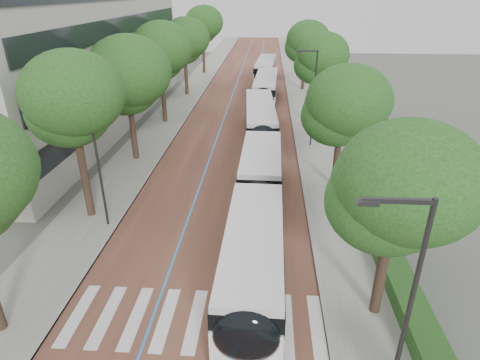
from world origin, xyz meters
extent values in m
plane|color=#51544C|center=(0.00, 0.00, 0.00)|extent=(160.00, 160.00, 0.00)
cube|color=brown|center=(0.00, 40.00, 0.01)|extent=(11.00, 140.00, 0.02)
cube|color=gray|center=(-7.50, 40.00, 0.06)|extent=(4.00, 140.00, 0.12)
cube|color=gray|center=(7.50, 40.00, 0.06)|extent=(4.00, 140.00, 0.12)
cube|color=gray|center=(-5.60, 40.00, 0.06)|extent=(0.20, 140.00, 0.14)
cube|color=gray|center=(5.60, 40.00, 0.06)|extent=(0.20, 140.00, 0.14)
cube|color=silver|center=(-4.80, 1.00, 0.03)|extent=(0.55, 3.60, 0.01)
cube|color=silver|center=(-3.55, 1.00, 0.03)|extent=(0.55, 3.60, 0.01)
cube|color=silver|center=(-2.30, 1.00, 0.03)|extent=(0.55, 3.60, 0.01)
cube|color=silver|center=(-1.05, 1.00, 0.03)|extent=(0.55, 3.60, 0.01)
cube|color=silver|center=(0.20, 1.00, 0.03)|extent=(0.55, 3.60, 0.01)
cube|color=silver|center=(1.45, 1.00, 0.03)|extent=(0.55, 3.60, 0.01)
cube|color=silver|center=(2.70, 1.00, 0.03)|extent=(0.55, 3.60, 0.01)
cube|color=silver|center=(3.95, 1.00, 0.03)|extent=(0.55, 3.60, 0.01)
cube|color=silver|center=(5.20, 1.00, 0.03)|extent=(0.55, 3.60, 0.01)
cube|color=#2980D1|center=(-1.60, 40.00, 0.02)|extent=(0.12, 126.00, 0.01)
cube|color=#2980D1|center=(1.60, 40.00, 0.02)|extent=(0.12, 126.00, 0.01)
cube|color=beige|center=(-19.50, 28.00, 7.00)|extent=(18.00, 40.00, 14.00)
cube|color=black|center=(-10.45, 28.00, 3.00)|extent=(0.12, 38.00, 1.60)
cube|color=black|center=(-10.45, 28.00, 6.20)|extent=(0.12, 38.00, 1.60)
cube|color=black|center=(-10.45, 28.00, 9.40)|extent=(0.12, 38.00, 1.60)
cube|color=#1A3D15|center=(9.10, 0.00, 0.52)|extent=(1.20, 14.00, 0.80)
cylinder|color=#28292B|center=(6.80, -3.00, 4.12)|extent=(0.14, 0.14, 8.00)
cube|color=#28292B|center=(6.00, -3.00, 8.02)|extent=(1.70, 0.12, 0.12)
cube|color=#28292B|center=(5.30, -3.00, 7.94)|extent=(0.50, 0.20, 0.10)
cylinder|color=#28292B|center=(6.80, 22.00, 4.12)|extent=(0.14, 0.14, 8.00)
cube|color=#28292B|center=(6.00, 22.00, 8.02)|extent=(1.70, 0.12, 0.12)
cube|color=#28292B|center=(5.30, 22.00, 7.94)|extent=(0.50, 0.20, 0.10)
cylinder|color=#28292B|center=(-6.10, 8.00, 4.12)|extent=(0.14, 0.14, 8.00)
cylinder|color=black|center=(-7.50, 9.00, 2.46)|extent=(0.44, 0.44, 4.92)
ellipsoid|color=#1B4014|center=(-7.50, 9.00, 6.93)|extent=(5.33, 5.33, 4.53)
cylinder|color=black|center=(-7.50, 18.00, 2.28)|extent=(0.44, 0.44, 4.57)
ellipsoid|color=#1B4014|center=(-7.50, 18.00, 6.43)|extent=(6.18, 6.18, 5.25)
cylinder|color=black|center=(-7.50, 28.00, 2.42)|extent=(0.44, 0.44, 4.83)
ellipsoid|color=#1B4014|center=(-7.50, 28.00, 6.81)|extent=(5.87, 5.87, 4.99)
cylinder|color=black|center=(-7.50, 40.00, 2.29)|extent=(0.44, 0.44, 4.58)
ellipsoid|color=#1B4014|center=(-7.50, 40.00, 6.46)|extent=(5.85, 5.85, 4.97)
cylinder|color=black|center=(-7.50, 55.00, 2.56)|extent=(0.44, 0.44, 5.13)
ellipsoid|color=#1B4014|center=(-7.50, 55.00, 7.23)|extent=(5.97, 5.97, 5.07)
cylinder|color=black|center=(7.70, 2.00, 2.02)|extent=(0.44, 0.44, 4.03)
ellipsoid|color=#1B4014|center=(7.70, 2.00, 5.68)|extent=(5.25, 5.25, 4.47)
cylinder|color=black|center=(7.70, 14.00, 1.96)|extent=(0.44, 0.44, 3.92)
ellipsoid|color=#1B4014|center=(7.70, 14.00, 5.52)|extent=(5.40, 5.40, 4.59)
cylinder|color=black|center=(7.70, 28.00, 2.25)|extent=(0.44, 0.44, 4.51)
ellipsoid|color=#1B4014|center=(7.70, 28.00, 6.35)|extent=(4.86, 4.86, 4.13)
cylinder|color=black|center=(7.70, 44.00, 2.13)|extent=(0.44, 0.44, 4.26)
ellipsoid|color=#1B4014|center=(7.70, 44.00, 6.01)|extent=(5.64, 5.64, 4.79)
cylinder|color=black|center=(2.58, 8.11, 1.77)|extent=(2.31, 0.93, 2.30)
cube|color=white|center=(2.51, 2.98, 1.26)|extent=(2.64, 9.40, 1.82)
cube|color=black|center=(2.51, 2.98, 2.40)|extent=(2.68, 9.21, 0.97)
cube|color=silver|center=(2.51, 2.98, 3.04)|extent=(2.59, 9.21, 0.31)
cube|color=black|center=(2.51, 2.98, 0.17)|extent=(2.58, 9.02, 0.35)
cube|color=white|center=(2.65, 12.43, 1.26)|extent=(2.61, 7.78, 1.82)
cube|color=black|center=(2.65, 12.43, 2.40)|extent=(2.65, 7.62, 0.97)
cube|color=silver|center=(2.65, 12.43, 3.04)|extent=(2.56, 7.62, 0.31)
cube|color=black|center=(2.65, 12.43, 0.17)|extent=(2.56, 7.47, 0.35)
ellipsoid|color=black|center=(2.44, -1.55, 2.00)|extent=(2.37, 1.13, 2.28)
cylinder|color=black|center=(1.34, 0.72, 0.50)|extent=(0.31, 1.00, 1.00)
cylinder|color=black|center=(3.60, 0.69, 0.50)|extent=(0.31, 1.00, 1.00)
cylinder|color=black|center=(1.54, 14.12, 0.50)|extent=(0.31, 1.00, 1.00)
cylinder|color=black|center=(3.80, 14.09, 0.50)|extent=(0.31, 1.00, 1.00)
cylinder|color=black|center=(1.42, 6.08, 0.50)|extent=(0.31, 1.00, 1.00)
cylinder|color=black|center=(3.68, 6.05, 0.50)|extent=(0.31, 1.00, 1.00)
cube|color=white|center=(2.33, 23.73, 1.26)|extent=(3.16, 12.12, 1.82)
cube|color=black|center=(2.33, 23.73, 2.40)|extent=(3.19, 11.88, 0.97)
cube|color=silver|center=(2.33, 23.73, 3.04)|extent=(3.10, 11.88, 0.31)
cube|color=black|center=(2.33, 23.73, 0.17)|extent=(3.08, 11.64, 0.35)
ellipsoid|color=black|center=(2.65, 17.89, 2.00)|extent=(2.41, 1.23, 2.28)
ellipsoid|color=white|center=(2.65, 17.84, 0.86)|extent=(2.40, 1.13, 1.14)
cylinder|color=black|center=(1.40, 20.08, 0.50)|extent=(0.35, 1.02, 1.00)
cylinder|color=black|center=(3.66, 20.20, 0.50)|extent=(0.35, 1.02, 1.00)
cylinder|color=black|center=(0.99, 27.46, 0.50)|extent=(0.35, 1.02, 1.00)
cylinder|color=black|center=(3.25, 27.59, 0.50)|extent=(0.35, 1.02, 1.00)
cube|color=white|center=(2.73, 36.59, 1.26)|extent=(2.94, 12.08, 1.82)
cube|color=black|center=(2.73, 36.59, 2.40)|extent=(2.97, 11.85, 0.97)
cube|color=silver|center=(2.73, 36.59, 3.04)|extent=(2.88, 11.84, 0.31)
cube|color=black|center=(2.73, 36.59, 0.17)|extent=(2.88, 11.60, 0.35)
ellipsoid|color=black|center=(2.51, 30.75, 2.00)|extent=(2.39, 1.19, 2.28)
ellipsoid|color=white|center=(2.51, 30.70, 0.86)|extent=(2.39, 1.09, 1.14)
cylinder|color=black|center=(1.46, 33.04, 0.50)|extent=(0.34, 1.01, 1.00)
cylinder|color=black|center=(3.72, 32.95, 0.50)|extent=(0.34, 1.01, 1.00)
cylinder|color=black|center=(1.74, 40.43, 0.50)|extent=(0.34, 1.01, 1.00)
cylinder|color=black|center=(4.00, 40.35, 0.50)|extent=(0.34, 1.01, 1.00)
cube|color=white|center=(2.58, 48.98, 1.26)|extent=(3.25, 12.13, 1.82)
cube|color=black|center=(2.58, 48.98, 2.40)|extent=(3.27, 11.90, 0.97)
cube|color=silver|center=(2.58, 48.98, 3.04)|extent=(3.18, 11.89, 0.31)
cube|color=black|center=(2.58, 48.98, 0.17)|extent=(3.17, 11.65, 0.35)
ellipsoid|color=black|center=(2.22, 43.14, 2.00)|extent=(2.41, 1.24, 2.28)
ellipsoid|color=white|center=(2.21, 43.09, 0.86)|extent=(2.41, 1.15, 1.14)
cylinder|color=black|center=(1.23, 45.46, 0.50)|extent=(0.36, 1.02, 1.00)
cylinder|color=black|center=(3.48, 45.32, 0.50)|extent=(0.36, 1.02, 1.00)
cylinder|color=black|center=(1.69, 52.84, 0.50)|extent=(0.36, 1.02, 1.00)
cylinder|color=black|center=(3.95, 52.70, 0.50)|extent=(0.36, 1.02, 1.00)
camera|label=1|loc=(2.90, -11.33, 12.41)|focal=30.00mm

